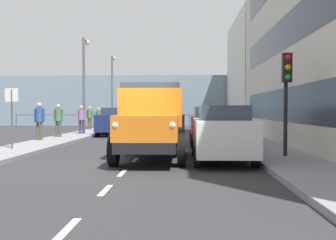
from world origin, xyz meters
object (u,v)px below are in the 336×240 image
(car_navy_oppositeside_0, at_px, (115,121))
(lamp_post_promenade, at_px, (84,76))
(car_black_oppositeside_2, at_px, (138,117))
(lamp_post_far, at_px, (113,84))
(pedestrian_couple_b, at_px, (81,117))
(street_sign, at_px, (12,107))
(car_white_kerbside_near, at_px, (222,133))
(pedestrian_strolling, at_px, (99,117))
(pedestrian_with_bag, at_px, (58,118))
(car_teal_oppositeside_1, at_px, (130,119))
(pedestrian_near_railing, at_px, (90,116))
(truck_vintage_orange, at_px, (151,123))
(traffic_light_near, at_px, (287,82))
(car_maroon_kerbside_1, at_px, (210,126))
(pedestrian_by_lamp, at_px, (39,118))

(car_navy_oppositeside_0, height_order, lamp_post_promenade, lamp_post_promenade)
(car_black_oppositeside_2, xyz_separation_m, lamp_post_far, (1.99, 2.28, 2.94))
(pedestrian_couple_b, bearing_deg, street_sign, 88.78)
(car_white_kerbside_near, xyz_separation_m, pedestrian_strolling, (6.98, -15.19, 0.18))
(car_navy_oppositeside_0, height_order, pedestrian_with_bag, pedestrian_with_bag)
(pedestrian_with_bag, height_order, pedestrian_strolling, pedestrian_with_bag)
(car_teal_oppositeside_1, distance_m, pedestrian_near_railing, 3.57)
(truck_vintage_orange, relative_size, lamp_post_far, 0.92)
(lamp_post_far, relative_size, street_sign, 2.73)
(truck_vintage_orange, distance_m, car_teal_oppositeside_1, 19.91)
(truck_vintage_orange, bearing_deg, lamp_post_promenade, -67.59)
(car_black_oppositeside_2, xyz_separation_m, traffic_light_near, (-7.46, 25.28, 1.58))
(pedestrian_with_bag, bearing_deg, lamp_post_far, -91.84)
(car_white_kerbside_near, bearing_deg, street_sign, -17.84)
(pedestrian_strolling, bearing_deg, traffic_light_near, 121.01)
(car_navy_oppositeside_0, distance_m, lamp_post_promenade, 3.37)
(pedestrian_with_bag, height_order, pedestrian_couple_b, pedestrian_with_bag)
(truck_vintage_orange, distance_m, pedestrian_with_bag, 10.59)
(car_maroon_kerbside_1, relative_size, pedestrian_with_bag, 2.20)
(pedestrian_by_lamp, height_order, street_sign, street_sign)
(pedestrian_by_lamp, xyz_separation_m, pedestrian_near_railing, (0.07, -10.80, -0.06))
(traffic_light_near, relative_size, lamp_post_promenade, 0.55)
(truck_vintage_orange, relative_size, car_black_oppositeside_2, 1.29)
(pedestrian_near_railing, height_order, traffic_light_near, traffic_light_near)
(car_maroon_kerbside_1, distance_m, car_black_oppositeside_2, 20.60)
(pedestrian_with_bag, bearing_deg, truck_vintage_orange, 122.53)
(pedestrian_with_bag, bearing_deg, car_maroon_kerbside_1, 156.37)
(car_white_kerbside_near, xyz_separation_m, lamp_post_promenade, (7.33, -12.61, 2.79))
(car_white_kerbside_near, distance_m, pedestrian_by_lamp, 10.46)
(pedestrian_strolling, bearing_deg, car_maroon_kerbside_1, 126.16)
(car_teal_oppositeside_1, height_order, pedestrian_couple_b, pedestrian_couple_b)
(car_black_oppositeside_2, relative_size, lamp_post_promenade, 0.75)
(pedestrian_by_lamp, relative_size, lamp_post_promenade, 0.30)
(car_navy_oppositeside_0, bearing_deg, pedestrian_couple_b, 19.73)
(pedestrian_by_lamp, bearing_deg, traffic_light_near, 147.44)
(car_white_kerbside_near, height_order, car_teal_oppositeside_1, same)
(pedestrian_couple_b, bearing_deg, car_teal_oppositeside_1, -104.25)
(pedestrian_with_bag, xyz_separation_m, pedestrian_couple_b, (-0.49, -2.99, -0.03))
(pedestrian_couple_b, bearing_deg, lamp_post_promenade, -97.88)
(car_white_kerbside_near, bearing_deg, pedestrian_by_lamp, -39.55)
(traffic_light_near, bearing_deg, truck_vintage_orange, 0.91)
(pedestrian_strolling, bearing_deg, pedestrian_with_bag, 81.47)
(pedestrian_near_railing, height_order, lamp_post_promenade, lamp_post_promenade)
(car_maroon_kerbside_1, height_order, pedestrian_near_railing, pedestrian_near_railing)
(car_white_kerbside_near, relative_size, car_navy_oppositeside_0, 0.99)
(car_navy_oppositeside_0, relative_size, lamp_post_promenade, 0.77)
(street_sign, bearing_deg, pedestrian_by_lamp, -83.89)
(car_black_oppositeside_2, bearing_deg, pedestrian_by_lamp, 82.10)
(pedestrian_with_bag, distance_m, street_sign, 6.67)
(pedestrian_near_railing, relative_size, traffic_light_near, 0.53)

